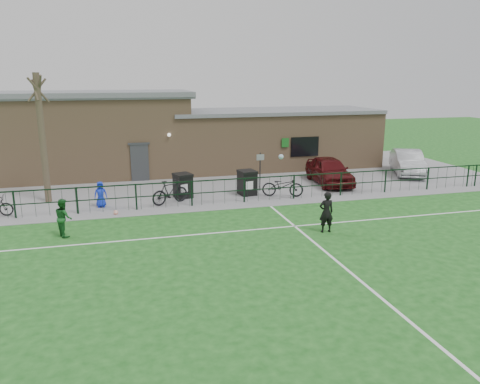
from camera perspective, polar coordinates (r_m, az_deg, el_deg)
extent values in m
plane|color=#185319|center=(14.71, 5.05, -9.52)|extent=(90.00, 90.00, 0.00)
cube|color=gray|center=(27.21, -4.58, 1.56)|extent=(34.00, 13.00, 0.02)
cube|color=white|center=(21.79, -1.88, -1.58)|extent=(28.00, 0.10, 0.01)
cube|color=white|center=(18.27, 0.80, -4.68)|extent=(28.00, 0.10, 0.01)
cube|color=white|center=(15.46, 12.12, -8.58)|extent=(0.10, 16.00, 0.01)
cube|color=black|center=(21.83, -2.01, 0.07)|extent=(28.00, 0.10, 1.20)
cylinder|color=#46392A|center=(23.57, -22.94, 5.95)|extent=(0.30, 0.30, 6.00)
cube|color=black|center=(23.10, -6.97, 0.69)|extent=(0.95, 1.01, 1.11)
cube|color=black|center=(23.46, 0.87, 1.05)|extent=(0.88, 0.97, 1.15)
cylinder|color=black|center=(24.24, 2.45, 2.49)|extent=(0.08, 0.08, 2.00)
imported|color=#4E0D10|center=(26.31, 10.84, 2.59)|extent=(2.16, 4.48, 1.48)
imported|color=#A5A8AD|center=(30.14, 19.77, 3.43)|extent=(3.16, 4.66, 1.45)
imported|color=black|center=(22.01, -8.53, 0.00)|extent=(1.94, 1.27, 1.13)
imported|color=black|center=(23.22, 5.23, 0.75)|extent=(2.15, 1.37, 1.07)
imported|color=#162FD0|center=(22.15, -16.63, -0.28)|extent=(0.60, 0.42, 1.19)
imported|color=black|center=(18.15, 10.48, -2.43)|extent=(0.59, 0.39, 1.59)
sphere|color=white|center=(20.69, 5.03, 4.30)|extent=(0.22, 0.22, 0.22)
imported|color=#1A5C24|center=(18.65, -20.71, -2.93)|extent=(0.76, 0.85, 1.44)
sphere|color=white|center=(20.93, -14.90, -2.43)|extent=(0.21, 0.21, 0.21)
cube|color=#A5815C|center=(29.82, -5.69, 6.04)|extent=(24.00, 5.00, 3.50)
cube|color=#A5815C|center=(29.26, -18.14, 9.90)|extent=(11.52, 5.00, 1.20)
cube|color=slate|center=(29.22, -18.25, 11.30)|extent=(12.02, 5.40, 0.28)
cube|color=slate|center=(30.89, 4.08, 9.80)|extent=(13.44, 5.30, 0.22)
cube|color=#383A3D|center=(27.09, -12.12, 3.48)|extent=(1.00, 0.08, 2.10)
cube|color=black|center=(29.19, 7.90, 5.50)|extent=(1.80, 0.08, 1.20)
cube|color=#19661E|center=(28.63, 5.54, 6.01)|extent=(0.45, 0.04, 0.55)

